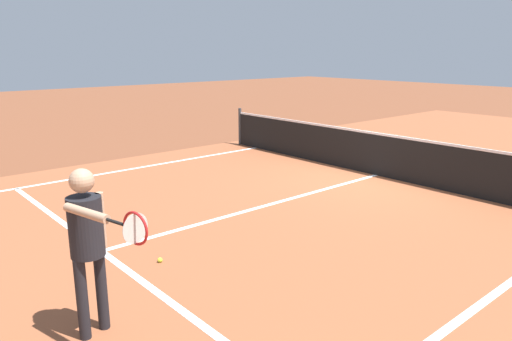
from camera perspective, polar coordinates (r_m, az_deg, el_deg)
The scene contains 8 objects.
ground_plane at distance 11.05m, azimuth 14.07°, elevation -0.54°, with size 60.00×60.00×0.00m, color brown.
court_surface_inbounds at distance 11.05m, azimuth 14.07°, elevation -0.54°, with size 10.62×24.40×0.00m, color #9E5433.
line_sideline_left at distance 10.92m, azimuth -24.32°, elevation -1.53°, with size 0.10×11.89×0.01m, color white.
line_service_near at distance 7.08m, azimuth -17.93°, elevation -9.10°, with size 8.22×0.10×0.01m, color white.
line_center_service at distance 8.71m, azimuth 1.77°, elevation -4.02°, with size 0.10×6.40×0.01m, color white.
net at distance 10.94m, azimuth 14.23°, elevation 1.96°, with size 9.74×0.09×1.07m.
player_near at distance 4.77m, azimuth -19.34°, elevation -7.22°, with size 1.23×0.41×1.67m.
tennis_ball_mid_court at distance 6.53m, azimuth -11.34°, elevation -10.40°, with size 0.07×0.07×0.07m, color #CCE033.
Camera 1 is at (6.08, -8.82, 2.71)m, focal length 33.64 mm.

